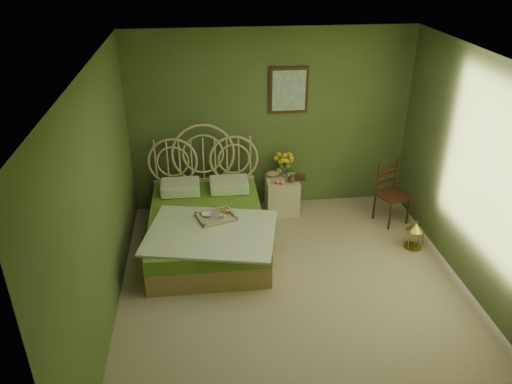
{
  "coord_description": "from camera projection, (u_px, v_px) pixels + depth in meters",
  "views": [
    {
      "loc": [
        -0.96,
        -4.42,
        3.66
      ],
      "look_at": [
        -0.35,
        1.0,
        0.84
      ],
      "focal_mm": 35.0,
      "sensor_mm": 36.0,
      "label": 1
    }
  ],
  "objects": [
    {
      "name": "ceiling",
      "position": [
        307.0,
        67.0,
        4.48
      ],
      "size": [
        4.5,
        4.5,
        0.0
      ],
      "primitive_type": "plane",
      "rotation": [
        3.14,
        0.0,
        0.0
      ],
      "color": "silver",
      "rests_on": "wall_back"
    },
    {
      "name": "wall_back",
      "position": [
        271.0,
        122.0,
        7.07
      ],
      "size": [
        4.0,
        0.0,
        4.0
      ],
      "primitive_type": "plane",
      "rotation": [
        1.57,
        0.0,
        0.0
      ],
      "color": "#506635",
      "rests_on": "floor"
    },
    {
      "name": "nightstand",
      "position": [
        282.0,
        189.0,
        7.3
      ],
      "size": [
        0.46,
        0.47,
        0.94
      ],
      "color": "beige",
      "rests_on": "floor"
    },
    {
      "name": "book_upper",
      "position": [
        294.0,
        176.0,
        7.23
      ],
      "size": [
        0.22,
        0.25,
        0.02
      ],
      "primitive_type": "imported",
      "rotation": [
        0.0,
        0.0,
        -0.34
      ],
      "color": "#472819",
      "rests_on": "nightstand"
    },
    {
      "name": "wall_left",
      "position": [
        100.0,
        206.0,
        4.88
      ],
      "size": [
        0.0,
        4.5,
        4.5
      ],
      "primitive_type": "plane",
      "rotation": [
        1.57,
        0.0,
        1.57
      ],
      "color": "#506635",
      "rests_on": "floor"
    },
    {
      "name": "cereal_bowl",
      "position": [
        208.0,
        214.0,
        6.25
      ],
      "size": [
        0.16,
        0.16,
        0.04
      ],
      "primitive_type": "imported",
      "rotation": [
        0.0,
        0.0,
        -0.11
      ],
      "color": "white",
      "rests_on": "bed"
    },
    {
      "name": "birdcage",
      "position": [
        414.0,
        236.0,
        6.48
      ],
      "size": [
        0.24,
        0.24,
        0.36
      ],
      "rotation": [
        0.0,
        0.0,
        0.34
      ],
      "color": "#B6943A",
      "rests_on": "floor"
    },
    {
      "name": "coffee_cup",
      "position": [
        223.0,
        217.0,
        6.16
      ],
      "size": [
        0.09,
        0.09,
        0.07
      ],
      "primitive_type": "imported",
      "rotation": [
        0.0,
        0.0,
        0.27
      ],
      "color": "white",
      "rests_on": "bed"
    },
    {
      "name": "wall_art",
      "position": [
        289.0,
        90.0,
        6.86
      ],
      "size": [
        0.54,
        0.04,
        0.64
      ],
      "color": "#371D0F",
      "rests_on": "wall_back"
    },
    {
      "name": "floor",
      "position": [
        296.0,
        296.0,
        5.68
      ],
      "size": [
        4.5,
        4.5,
        0.0
      ],
      "primitive_type": "plane",
      "color": "tan",
      "rests_on": "ground"
    },
    {
      "name": "chair",
      "position": [
        392.0,
        188.0,
        7.0
      ],
      "size": [
        0.5,
        0.5,
        0.88
      ],
      "rotation": [
        0.0,
        0.0,
        0.38
      ],
      "color": "#371D0F",
      "rests_on": "floor"
    },
    {
      "name": "wall_right",
      "position": [
        487.0,
        185.0,
        5.28
      ],
      "size": [
        0.0,
        4.5,
        4.5
      ],
      "primitive_type": "plane",
      "rotation": [
        1.57,
        0.0,
        -1.57
      ],
      "color": "#506635",
      "rests_on": "floor"
    },
    {
      "name": "book_lower",
      "position": [
        294.0,
        178.0,
        7.24
      ],
      "size": [
        0.17,
        0.22,
        0.02
      ],
      "primitive_type": "imported",
      "rotation": [
        0.0,
        0.0,
        -0.1
      ],
      "color": "#381E0F",
      "rests_on": "nightstand"
    },
    {
      "name": "bed",
      "position": [
        207.0,
        225.0,
        6.48
      ],
      "size": [
        1.72,
        2.17,
        1.34
      ],
      "color": "tan",
      "rests_on": "floor"
    }
  ]
}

